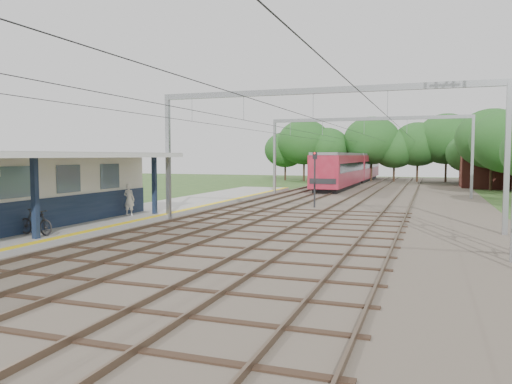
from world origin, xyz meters
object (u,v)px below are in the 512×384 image
at_px(bicycle, 36,222).
at_px(signal_post, 315,175).
at_px(train, 353,168).
at_px(person, 129,199).

bearing_deg(bicycle, signal_post, -19.76).
relative_size(bicycle, signal_post, 0.47).
xyz_separation_m(bicycle, signal_post, (7.87, 17.10, 1.45)).
xyz_separation_m(bicycle, train, (6.02, 46.93, 1.25)).
bearing_deg(bicycle, train, -2.35).
distance_m(person, bicycle, 7.15).
bearing_deg(person, signal_post, -129.71).
bearing_deg(signal_post, bicycle, -91.37).
xyz_separation_m(person, signal_post, (8.12, 9.96, 1.11)).
bearing_deg(person, bicycle, 91.46).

